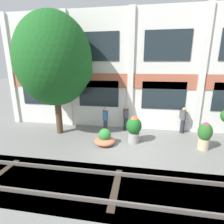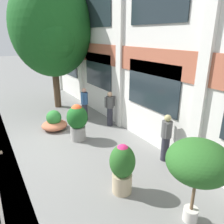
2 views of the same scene
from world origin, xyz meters
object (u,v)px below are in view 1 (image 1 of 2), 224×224
(broadleaf_tree, at_px, (54,62))
(resident_by_doorway, at_px, (183,119))
(potted_plant_ribbed_drum, at_px, (205,134))
(resident_watching_tracks, at_px, (126,117))
(resident_near_plants, at_px, (105,119))
(potted_plant_wide_bowl, at_px, (105,139))
(potted_plant_stone_basin, at_px, (134,128))

(broadleaf_tree, relative_size, resident_by_doorway, 4.26)
(potted_plant_ribbed_drum, xyz_separation_m, resident_watching_tracks, (-4.06, 2.03, 0.07))
(resident_by_doorway, height_order, resident_near_plants, same)
(resident_by_doorway, relative_size, resident_near_plants, 1.00)
(broadleaf_tree, distance_m, resident_watching_tracks, 5.33)
(potted_plant_wide_bowl, xyz_separation_m, resident_by_doorway, (4.38, 2.38, 0.54))
(broadleaf_tree, bearing_deg, potted_plant_wide_bowl, -20.66)
(potted_plant_wide_bowl, distance_m, resident_near_plants, 1.72)
(resident_near_plants, bearing_deg, resident_by_doorway, 143.89)
(broadleaf_tree, distance_m, resident_by_doorway, 8.27)
(broadleaf_tree, bearing_deg, resident_watching_tracks, 16.38)
(potted_plant_wide_bowl, relative_size, resident_near_plants, 0.69)
(resident_by_doorway, xyz_separation_m, resident_near_plants, (-4.67, -0.77, -0.00))
(potted_plant_ribbed_drum, bearing_deg, potted_plant_wide_bowl, -176.58)
(potted_plant_stone_basin, bearing_deg, resident_by_doorway, 33.01)
(potted_plant_wide_bowl, bearing_deg, potted_plant_stone_basin, 18.60)
(potted_plant_stone_basin, bearing_deg, resident_watching_tracks, 107.99)
(broadleaf_tree, bearing_deg, resident_by_doorway, 9.31)
(broadleaf_tree, xyz_separation_m, potted_plant_ribbed_drum, (8.03, -0.86, -3.42))
(potted_plant_ribbed_drum, distance_m, resident_by_doorway, 2.16)
(resident_watching_tracks, bearing_deg, resident_by_doorway, 2.26)
(potted_plant_stone_basin, relative_size, resident_by_doorway, 0.91)
(potted_plant_ribbed_drum, height_order, resident_by_doorway, resident_by_doorway)
(resident_watching_tracks, bearing_deg, resident_near_plants, -147.49)
(potted_plant_ribbed_drum, height_order, potted_plant_wide_bowl, potted_plant_ribbed_drum)
(resident_by_doorway, relative_size, resident_watching_tracks, 1.01)
(potted_plant_ribbed_drum, bearing_deg, potted_plant_stone_basin, 176.63)
(broadleaf_tree, relative_size, potted_plant_stone_basin, 4.67)
(potted_plant_wide_bowl, distance_m, resident_watching_tracks, 2.55)
(potted_plant_wide_bowl, xyz_separation_m, resident_near_plants, (-0.29, 1.61, 0.54))
(potted_plant_ribbed_drum, distance_m, resident_watching_tracks, 4.54)
(potted_plant_stone_basin, height_order, resident_by_doorway, resident_by_doorway)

